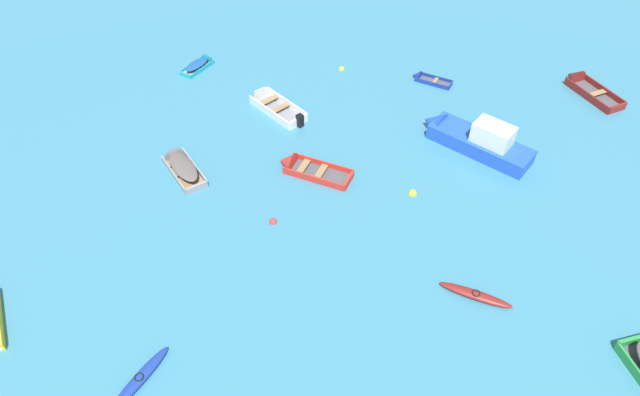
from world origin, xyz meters
TOP-DOWN VIEW (x-y plane):
  - rowboat_maroon_foreground_center at (15.74, 36.70)m, footprint 3.59×4.49m
  - rowboat_deep_blue_back_row_right at (5.33, 36.09)m, footprint 2.85×1.71m
  - rowboat_turquoise_back_row_left at (-10.08, 35.71)m, footprint 2.03×2.93m
  - rowboat_white_back_row_center at (-4.51, 31.81)m, footprint 4.37×3.94m
  - motor_launch_blue_cluster_inner at (8.17, 29.30)m, footprint 6.64×4.95m
  - rowboat_red_outer_right at (-1.47, 25.96)m, footprint 4.43×2.42m
  - rowboat_grey_distant_center at (-8.17, 25.19)m, footprint 3.48×3.72m
  - kayak_maroon_midfield_left at (7.77, 18.59)m, footprint 3.32×1.39m
  - kayak_deep_blue_near_left at (-5.65, 12.65)m, footprint 1.73×3.19m
  - mooring_buoy_far_field at (-0.33, 36.66)m, footprint 0.39×0.39m
  - mooring_buoy_outer_edge at (4.84, 24.88)m, footprint 0.46×0.46m
  - mooring_buoy_midfield at (-2.15, 21.80)m, footprint 0.42×0.42m

SIDE VIEW (x-z plane):
  - mooring_buoy_far_field at x=-0.33m, z-range -0.20..0.20m
  - mooring_buoy_outer_edge at x=4.84m, z-range -0.23..0.23m
  - mooring_buoy_midfield at x=-2.15m, z-range -0.21..0.21m
  - rowboat_deep_blue_back_row_right at x=5.33m, z-range -0.27..0.53m
  - kayak_deep_blue_near_left at x=-5.65m, z-range -0.01..0.30m
  - kayak_maroon_midfield_left at x=7.77m, z-range -0.01..0.31m
  - rowboat_red_outer_right at x=-1.47m, z-range -0.45..0.85m
  - rowboat_turquoise_back_row_left at x=-10.08m, z-range -0.25..0.69m
  - rowboat_maroon_foreground_center at x=15.74m, z-range -0.47..0.92m
  - rowboat_white_back_row_center at x=-4.51m, z-range -0.45..0.95m
  - rowboat_grey_distant_center at x=-8.17m, z-range -0.28..0.93m
  - motor_launch_blue_cluster_inner at x=8.17m, z-range -0.50..1.85m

